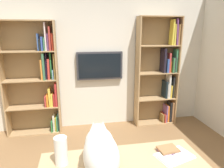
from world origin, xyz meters
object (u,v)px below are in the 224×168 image
at_px(bookshelf_left, 162,74).
at_px(open_binder, 174,156).
at_px(desk_book_stack, 168,150).
at_px(cat, 100,151).
at_px(wall_mounted_tv, 100,66).
at_px(paper_towel_roll, 61,151).
at_px(bookshelf_right, 38,79).

height_order(bookshelf_left, open_binder, bookshelf_left).
relative_size(bookshelf_left, desk_book_stack, 9.98).
bearing_deg(open_binder, cat, 6.26).
relative_size(cat, desk_book_stack, 2.90).
height_order(cat, desk_book_stack, cat).
xyz_separation_m(wall_mounted_tv, paper_towel_roll, (0.62, 2.23, -0.36)).
bearing_deg(wall_mounted_tv, cat, 82.89).
bearing_deg(bookshelf_left, bookshelf_right, -0.07).
relative_size(bookshelf_right, desk_book_stack, 9.55).
bearing_deg(open_binder, paper_towel_roll, -4.68).
relative_size(bookshelf_left, wall_mounted_tv, 2.44).
bearing_deg(paper_towel_roll, desk_book_stack, 179.86).
bearing_deg(cat, open_binder, -173.74).
relative_size(paper_towel_roll, desk_book_stack, 1.18).
xyz_separation_m(bookshelf_right, open_binder, (-1.53, 2.23, -0.29)).
height_order(bookshelf_left, cat, bookshelf_left).
distance_m(bookshelf_right, cat, 2.46).
xyz_separation_m(wall_mounted_tv, desk_book_stack, (-0.37, 2.23, -0.47)).
distance_m(bookshelf_left, paper_towel_roll, 2.85).
distance_m(cat, desk_book_stack, 0.71).
height_order(bookshelf_left, wall_mounted_tv, bookshelf_left).
relative_size(bookshelf_left, cat, 3.44).
bearing_deg(cat, bookshelf_right, -70.05).
bearing_deg(desk_book_stack, wall_mounted_tv, -80.47).
bearing_deg(bookshelf_left, desk_book_stack, 67.93).
distance_m(open_binder, desk_book_stack, 0.08).
distance_m(wall_mounted_tv, desk_book_stack, 2.31).
height_order(bookshelf_right, paper_towel_roll, bookshelf_right).
distance_m(cat, open_binder, 0.72).
height_order(paper_towel_roll, desk_book_stack, paper_towel_roll).
relative_size(bookshelf_left, bookshelf_right, 1.05).
distance_m(bookshelf_right, desk_book_stack, 2.64).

